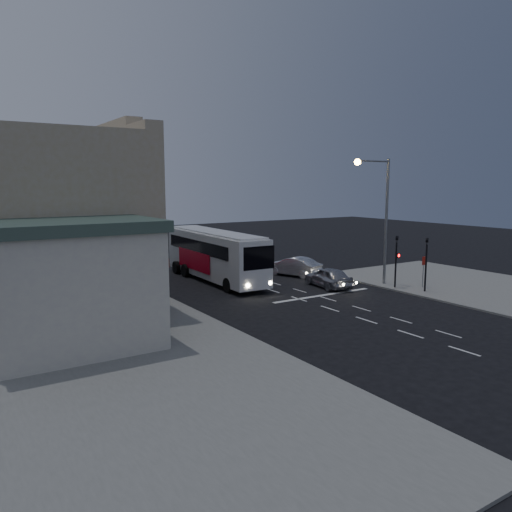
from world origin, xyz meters
TOP-DOWN VIEW (x-y plane):
  - ground at (0.00, 0.00)m, footprint 120.00×120.00m
  - sidewalk_near at (13.00, -4.00)m, footprint 12.00×24.00m
  - sidewalk_far at (-13.00, 8.00)m, footprint 12.00×50.00m
  - road_markings at (1.29, 3.31)m, footprint 8.00×30.55m
  - tour_bus at (-1.61, 10.43)m, footprint 2.98×12.47m
  - car_suv at (4.02, 3.80)m, footprint 2.30×4.53m
  - car_sedan_a at (4.63, 8.77)m, footprint 3.05×4.91m
  - car_sedan_b at (4.03, 14.25)m, footprint 2.82×4.96m
  - car_sedan_c at (4.37, 19.94)m, footprint 3.71×5.46m
  - traffic_signal_main at (7.60, 0.78)m, footprint 0.25×0.35m
  - traffic_signal_side at (8.30, -1.20)m, footprint 0.18×0.15m
  - regulatory_sign at (9.30, -0.24)m, footprint 0.45×0.12m
  - streetlight at (7.34, 2.20)m, footprint 3.32×0.44m
  - main_building at (-13.96, 8.00)m, footprint 10.12×12.00m
  - low_building_south at (-14.50, -0.50)m, footprint 7.40×5.40m
  - low_building_north at (-13.50, 20.00)m, footprint 9.40×9.40m
  - street_tree at (-8.21, 15.02)m, footprint 4.00×4.00m

SIDE VIEW (x-z plane):
  - ground at x=0.00m, z-range 0.00..0.00m
  - road_markings at x=1.29m, z-range 0.00..0.01m
  - sidewalk_near at x=13.00m, z-range 0.00..0.12m
  - sidewalk_far at x=-13.00m, z-range 0.00..0.12m
  - car_sedan_b at x=4.03m, z-range 0.00..1.35m
  - car_sedan_c at x=4.37m, z-range 0.00..1.39m
  - car_suv at x=4.02m, z-range 0.00..1.48m
  - car_sedan_a at x=4.63m, z-range 0.00..1.53m
  - regulatory_sign at x=9.30m, z-range 0.50..2.70m
  - tour_bus at x=-1.61m, z-range 0.15..3.96m
  - traffic_signal_main at x=7.60m, z-range 0.37..4.47m
  - traffic_signal_side at x=8.30m, z-range 0.37..4.47m
  - low_building_south at x=-14.50m, z-range 0.15..5.85m
  - low_building_north at x=-13.50m, z-range 0.14..6.64m
  - street_tree at x=-8.21m, z-range 1.40..7.60m
  - main_building at x=-13.96m, z-range -0.34..10.66m
  - streetlight at x=7.34m, z-range 1.23..10.23m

